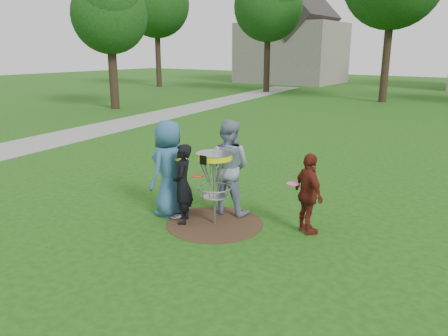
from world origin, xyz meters
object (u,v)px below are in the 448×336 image
Objects in this scene: player_maroon at (309,194)px; player_grey at (228,167)px; player_blue at (169,168)px; disc_golf_basket at (214,171)px; player_black at (183,184)px.

player_grey is at bearing 35.86° from player_maroon.
player_grey reaches higher than player_maroon.
player_blue reaches higher than disc_golf_basket.
player_grey reaches higher than player_blue.
player_grey is at bearing 102.13° from disc_golf_basket.
player_blue is at bearing -144.75° from player_black.
disc_golf_basket is at bearing 92.07° from player_blue.
player_black is 1.04× the size of player_maroon.
player_black is 0.65m from disc_golf_basket.
player_maroon is 1.04× the size of disc_golf_basket.
player_black is at bearing -151.80° from disc_golf_basket.
player_maroon is at bearing 79.17° from player_black.
disc_golf_basket is (0.13, -0.62, 0.09)m from player_grey.
player_blue is at bearing 51.64° from player_maroon.
player_black is 0.99m from player_grey.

